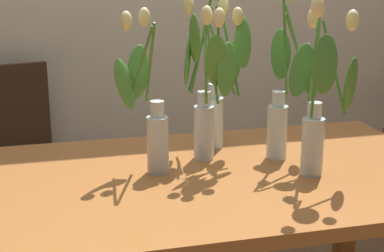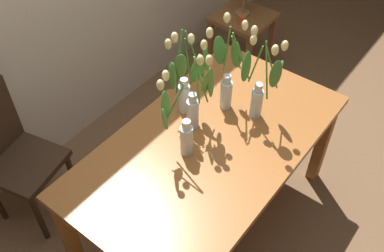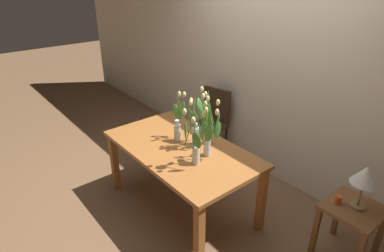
% 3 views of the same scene
% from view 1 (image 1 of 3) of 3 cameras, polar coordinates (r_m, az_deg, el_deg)
% --- Properties ---
extents(dining_table, '(1.60, 0.90, 0.74)m').
position_cam_1_polar(dining_table, '(1.84, 1.02, -7.43)').
color(dining_table, '#A3602D').
rests_on(dining_table, ground).
extents(tulip_vase_0, '(0.23, 0.19, 0.58)m').
position_cam_1_polar(tulip_vase_0, '(1.99, 2.15, 4.39)').
color(tulip_vase_0, silver).
rests_on(tulip_vase_0, dining_table).
extents(tulip_vase_1, '(0.19, 0.24, 0.55)m').
position_cam_1_polar(tulip_vase_1, '(1.78, 12.26, 1.55)').
color(tulip_vase_1, silver).
rests_on(tulip_vase_1, dining_table).
extents(tulip_vase_2, '(0.17, 0.21, 0.51)m').
position_cam_1_polar(tulip_vase_2, '(1.89, 1.97, 2.65)').
color(tulip_vase_2, silver).
rests_on(tulip_vase_2, dining_table).
extents(tulip_vase_3, '(0.17, 0.24, 0.57)m').
position_cam_1_polar(tulip_vase_3, '(1.94, 9.38, 2.82)').
color(tulip_vase_3, silver).
rests_on(tulip_vase_3, dining_table).
extents(tulip_vase_4, '(0.18, 0.16, 0.50)m').
position_cam_1_polar(tulip_vase_4, '(1.80, -4.20, 0.82)').
color(tulip_vase_4, silver).
rests_on(tulip_vase_4, dining_table).
extents(dining_chair, '(0.48, 0.48, 0.93)m').
position_cam_1_polar(dining_chair, '(2.76, -17.17, -2.88)').
color(dining_chair, '#382619').
rests_on(dining_chair, ground).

